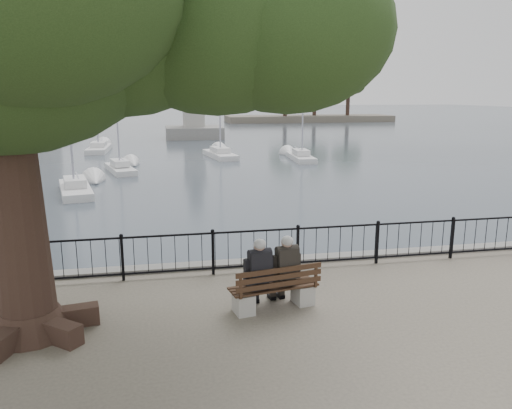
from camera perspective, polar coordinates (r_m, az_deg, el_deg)
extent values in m
cube|color=slate|center=(12.39, -0.45, -9.02)|extent=(200.00, 0.40, 1.20)
plane|color=#303942|center=(111.46, -10.14, 9.82)|extent=(260.00, 260.00, 0.00)
cube|color=black|center=(11.45, 0.00, -3.03)|extent=(22.00, 0.04, 0.04)
cube|color=black|center=(11.70, 0.00, -6.94)|extent=(22.00, 0.04, 0.04)
cube|color=gray|center=(9.59, -1.43, -11.20)|extent=(0.41, 0.49, 0.39)
cube|color=gray|center=(10.05, 5.37, -10.10)|extent=(0.41, 0.49, 0.39)
cube|color=black|center=(9.71, 2.06, -9.38)|extent=(1.79, 0.79, 0.04)
cube|color=black|center=(9.39, 2.72, -8.29)|extent=(1.71, 0.35, 0.38)
cube|color=black|center=(9.56, 0.23, -8.99)|extent=(0.39, 0.35, 0.23)
cube|color=black|center=(9.34, 0.48, -7.13)|extent=(0.46, 0.30, 0.58)
sphere|color=#A37E6C|center=(9.25, 0.39, -4.71)|extent=(0.22, 0.22, 0.22)
ellipsoid|color=#ABABAB|center=(9.21, 0.45, -4.55)|extent=(0.23, 0.23, 0.20)
cube|color=black|center=(9.93, -0.38, -10.22)|extent=(0.38, 0.47, 0.43)
cube|color=black|center=(9.77, 3.31, -8.53)|extent=(0.39, 0.35, 0.23)
cube|color=black|center=(9.55, 3.61, -6.70)|extent=(0.46, 0.30, 0.58)
sphere|color=#A37E6C|center=(9.46, 3.54, -4.32)|extent=(0.22, 0.22, 0.22)
ellipsoid|color=#ABABAB|center=(9.43, 3.61, -4.17)|extent=(0.23, 0.23, 0.20)
cube|color=black|center=(10.13, 2.62, -9.76)|extent=(0.38, 0.47, 0.43)
cone|color=black|center=(9.70, -24.37, -11.97)|extent=(1.49, 1.49, 0.44)
cone|color=black|center=(9.02, -25.75, 2.15)|extent=(0.96, 0.96, 5.25)
ellipsoid|color=#1E3515|center=(9.07, -16.08, 20.77)|extent=(4.55, 4.55, 3.55)
ellipsoid|color=#1E3515|center=(8.82, -4.62, 20.29)|extent=(4.03, 4.03, 3.14)
ellipsoid|color=#1E3515|center=(8.67, 3.62, 19.27)|extent=(3.50, 3.50, 2.73)
cube|color=slate|center=(72.23, -24.02, 7.99)|extent=(10.30, 10.30, 1.40)
cone|color=gray|center=(72.57, -24.96, 18.06)|extent=(6.59, 6.59, 24.71)
cube|color=slate|center=(58.64, -7.10, 8.15)|extent=(6.33, 6.33, 1.40)
cube|color=gray|center=(58.50, -7.17, 10.70)|extent=(2.32, 2.74, 4.22)
cube|color=slate|center=(58.47, -7.23, 12.91)|extent=(2.74, 3.16, 0.30)
cube|color=gray|center=(58.80, -7.28, 13.78)|extent=(1.37, 2.32, 1.48)
cube|color=gray|center=(57.77, -7.23, 14.53)|extent=(1.58, 1.06, 1.69)
sphere|color=gray|center=(57.40, -7.23, 15.71)|extent=(1.79, 1.79, 1.79)
cube|color=silver|center=(27.45, -19.91, 1.43)|extent=(2.43, 5.27, 0.57)
cube|color=silver|center=(27.36, -19.99, 2.45)|extent=(1.44, 2.24, 0.42)
cylinder|color=#A6A6B5|center=(26.71, -20.80, 11.73)|extent=(0.11, 0.11, 9.25)
cube|color=silver|center=(34.09, -15.24, 3.79)|extent=(2.43, 4.88, 0.52)
cube|color=silver|center=(34.02, -15.29, 4.62)|extent=(1.40, 2.09, 0.39)
cylinder|color=#A6A6B5|center=(33.47, -15.82, 12.99)|extent=(0.10, 0.10, 10.31)
cube|color=silver|center=(39.00, 5.15, 5.25)|extent=(1.68, 5.06, 0.55)
cube|color=silver|center=(38.94, 5.17, 5.98)|extent=(1.14, 2.09, 0.42)
cylinder|color=#A6A6B5|center=(38.42, 5.41, 12.27)|extent=(0.11, 0.11, 8.95)
cube|color=silver|center=(40.52, -4.13, 5.54)|extent=(2.36, 5.70, 0.61)
cube|color=silver|center=(40.46, -4.14, 6.24)|extent=(1.46, 2.40, 0.46)
cylinder|color=#A6A6B5|center=(39.91, -4.20, 13.69)|extent=(0.12, 0.12, 10.87)
cube|color=silver|center=(46.73, -17.49, 5.93)|extent=(1.77, 5.98, 0.66)
cube|color=silver|center=(46.68, -17.53, 6.54)|extent=(1.26, 2.45, 0.50)
cylinder|color=#A6A6B5|center=(46.18, -18.12, 14.39)|extent=(0.13, 0.13, 13.16)
cube|color=#595248|center=(92.50, 6.06, 9.72)|extent=(30.00, 8.00, 1.20)
cylinder|color=black|center=(89.13, 3.35, 11.26)|extent=(0.70, 0.70, 4.00)
ellipsoid|color=#1E3515|center=(89.13, 3.38, 13.84)|extent=(5.20, 5.20, 4.16)
cylinder|color=black|center=(92.71, 6.70, 11.25)|extent=(0.70, 0.70, 4.00)
ellipsoid|color=#1E3515|center=(92.71, 6.76, 13.72)|extent=(5.20, 5.20, 4.16)
cylinder|color=black|center=(93.77, 10.45, 11.15)|extent=(0.70, 0.70, 4.00)
ellipsoid|color=#1E3515|center=(93.77, 10.55, 13.59)|extent=(5.20, 5.20, 4.16)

